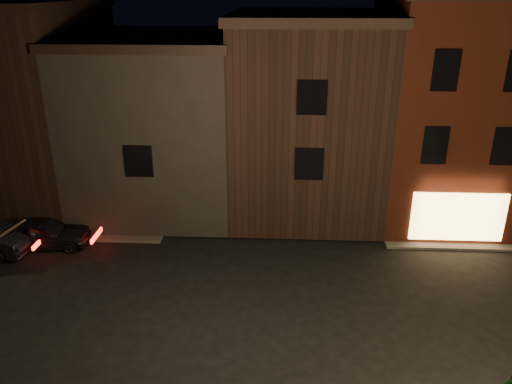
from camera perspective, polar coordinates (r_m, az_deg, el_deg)
ground at (r=17.90m, az=1.50°, el=-13.92°), size 120.00×120.00×0.00m
sidewalk_far_left at (r=41.32m, az=-26.73°, el=5.20°), size 30.00×30.00×0.12m
corner_building at (r=25.65m, az=20.64°, el=9.29°), size 6.50×8.50×10.50m
row_building_a at (r=25.61m, az=5.64°, el=9.28°), size 7.30×10.30×9.40m
row_building_b at (r=26.40m, az=-10.50°, el=8.29°), size 7.80×10.30×8.40m
row_building_c at (r=28.77m, az=-25.00°, el=9.28°), size 7.30×10.30×9.90m
parked_car_a at (r=23.70m, az=-23.13°, el=-4.31°), size 4.09×2.02×1.34m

